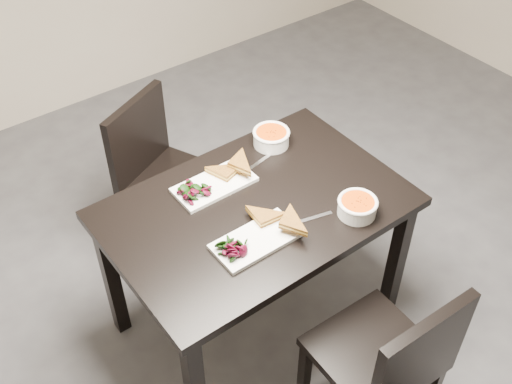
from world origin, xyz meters
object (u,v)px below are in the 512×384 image
chair_near (390,359)px  chair_far (160,170)px  soup_bowl_near (357,206)px  table (256,222)px  soup_bowl_far (271,137)px  plate_near (256,240)px  plate_far (214,185)px

chair_near → chair_far: (-0.13, 1.44, 0.00)m
chair_far → soup_bowl_near: size_ratio=5.32×
soup_bowl_near → table: bearing=136.1°
chair_far → soup_bowl_far: bearing=-75.5°
plate_near → soup_bowl_far: 0.60m
chair_far → plate_near: bearing=-118.5°
table → plate_near: (-0.12, -0.16, 0.11)m
chair_near → soup_bowl_far: bearing=79.5°
chair_far → soup_bowl_far: chair_far is taller
plate_near → plate_far: 0.36m
chair_far → soup_bowl_near: (0.35, -0.99, 0.31)m
chair_near → chair_far: 1.45m
chair_near → chair_far: bearing=97.2°
table → plate_near: bearing=-126.6°
plate_near → plate_far: bearing=82.1°
chair_near → plate_near: (-0.19, 0.57, 0.27)m
soup_bowl_far → chair_far: bearing=129.1°
chair_far → plate_near: chair_far is taller
plate_near → soup_bowl_near: 0.43m
chair_far → plate_near: size_ratio=2.52×
table → chair_far: size_ratio=1.41×
soup_bowl_near → soup_bowl_far: size_ratio=0.96×
plate_far → soup_bowl_far: (0.36, 0.08, 0.03)m
plate_near → soup_bowl_far: size_ratio=2.02×
plate_near → plate_far: size_ratio=1.00×
chair_near → soup_bowl_near: (0.22, 0.45, 0.31)m
table → plate_far: (-0.07, 0.19, 0.11)m
plate_far → soup_bowl_far: soup_bowl_far is taller
table → plate_near: 0.23m
plate_far → soup_bowl_near: bearing=-52.7°
table → soup_bowl_near: size_ratio=7.51×
chair_far → chair_near: bearing=-109.5°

